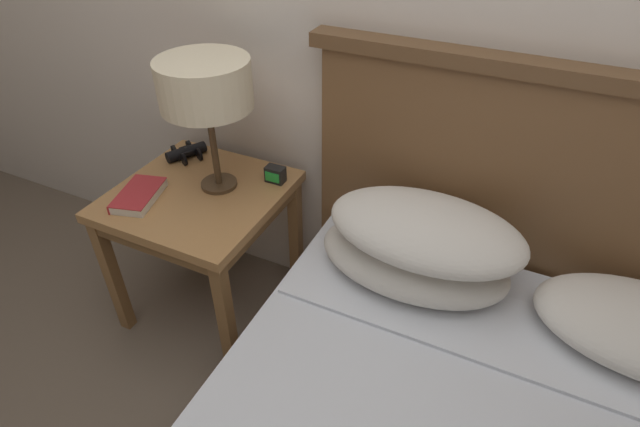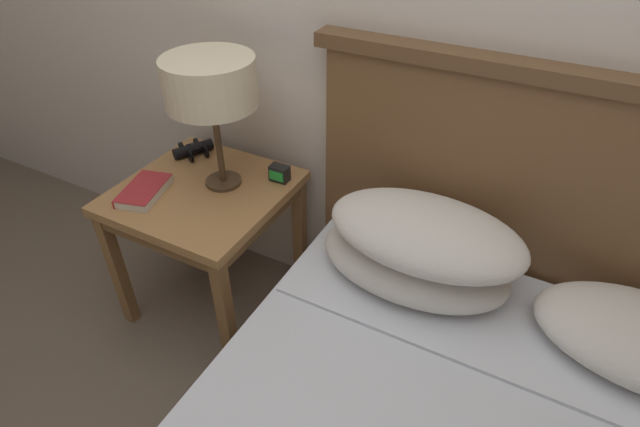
{
  "view_description": "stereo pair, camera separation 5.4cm",
  "coord_description": "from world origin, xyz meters",
  "views": [
    {
      "loc": [
        0.4,
        -0.62,
        1.59
      ],
      "look_at": [
        -0.12,
        0.48,
        0.68
      ],
      "focal_mm": 28.0,
      "sensor_mm": 36.0,
      "label": 1
    },
    {
      "loc": [
        0.45,
        -0.59,
        1.59
      ],
      "look_at": [
        -0.12,
        0.48,
        0.68
      ],
      "focal_mm": 28.0,
      "sensor_mm": 36.0,
      "label": 2
    }
  ],
  "objects": [
    {
      "name": "binoculars_pair",
      "position": [
        -0.82,
        0.71,
        0.6
      ],
      "size": [
        0.16,
        0.16,
        0.05
      ],
      "color": "black",
      "rests_on": "nightstand"
    },
    {
      "name": "book_on_nightstand",
      "position": [
        -0.79,
        0.4,
        0.59
      ],
      "size": [
        0.17,
        0.23,
        0.03
      ],
      "color": "silver",
      "rests_on": "nightstand"
    },
    {
      "name": "alarm_clock",
      "position": [
        -0.41,
        0.71,
        0.61
      ],
      "size": [
        0.07,
        0.05,
        0.06
      ],
      "color": "black",
      "rests_on": "nightstand"
    },
    {
      "name": "nightstand",
      "position": [
        -0.63,
        0.53,
        0.5
      ],
      "size": [
        0.58,
        0.58,
        0.58
      ],
      "color": "#AD7A47",
      "rests_on": "ground_plane"
    },
    {
      "name": "table_lamp",
      "position": [
        -0.59,
        0.59,
        0.95
      ],
      "size": [
        0.3,
        0.3,
        0.47
      ],
      "color": "#4C3823",
      "rests_on": "nightstand"
    }
  ]
}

